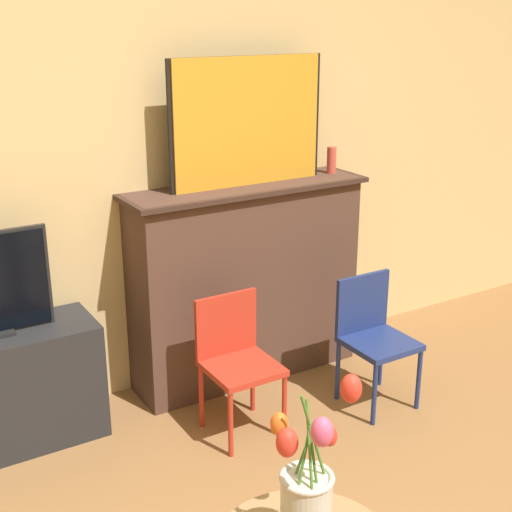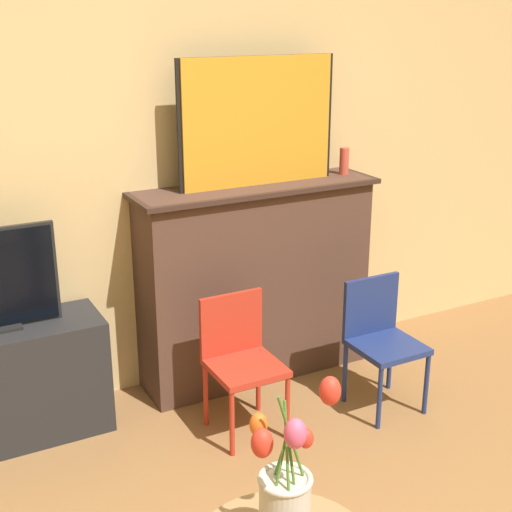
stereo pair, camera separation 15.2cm
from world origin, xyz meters
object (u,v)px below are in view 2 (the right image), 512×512
at_px(chair_blue, 381,335).
at_px(vase_tulips, 286,498).
at_px(chair_red, 240,355).
at_px(painting, 258,122).

bearing_deg(chair_blue, vase_tulips, -136.46).
bearing_deg(chair_red, painting, 53.34).
relative_size(painting, vase_tulips, 1.64).
distance_m(painting, chair_red, 1.17).
relative_size(chair_blue, vase_tulips, 1.25).
bearing_deg(vase_tulips, painting, 64.02).
distance_m(painting, vase_tulips, 2.12).
xyz_separation_m(chair_red, chair_blue, (0.73, -0.13, 0.00)).
relative_size(chair_red, vase_tulips, 1.25).
relative_size(painting, chair_blue, 1.31).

